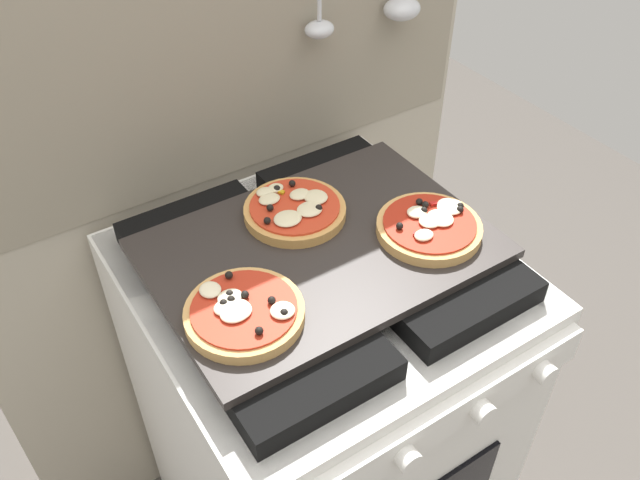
# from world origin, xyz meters

# --- Properties ---
(kitchen_backsplash) EXTENTS (1.10, 0.09, 1.55)m
(kitchen_backsplash) POSITION_xyz_m (0.00, 0.33, 0.79)
(kitchen_backsplash) COLOR #B2A893
(kitchen_backsplash) RESTS_ON ground_plane
(stove) EXTENTS (0.60, 0.64, 0.90)m
(stove) POSITION_xyz_m (-0.00, -0.00, 0.45)
(stove) COLOR white
(stove) RESTS_ON ground_plane
(baking_tray) EXTENTS (0.54, 0.38, 0.02)m
(baking_tray) POSITION_xyz_m (0.00, 0.00, 0.91)
(baking_tray) COLOR #2D2826
(baking_tray) RESTS_ON stove
(pizza_left) EXTENTS (0.17, 0.17, 0.03)m
(pizza_left) POSITION_xyz_m (-0.18, -0.07, 0.93)
(pizza_left) COLOR tan
(pizza_left) RESTS_ON baking_tray
(pizza_right) EXTENTS (0.17, 0.17, 0.03)m
(pizza_right) POSITION_xyz_m (0.17, -0.07, 0.93)
(pizza_right) COLOR tan
(pizza_right) RESTS_ON baking_tray
(pizza_center) EXTENTS (0.17, 0.17, 0.03)m
(pizza_center) POSITION_xyz_m (0.01, 0.09, 0.93)
(pizza_center) COLOR tan
(pizza_center) RESTS_ON baking_tray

